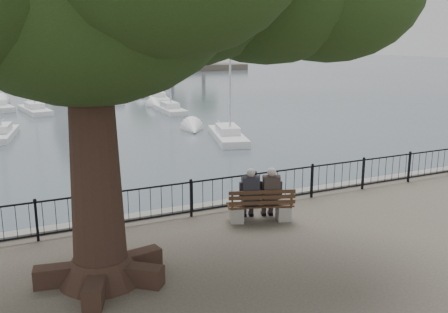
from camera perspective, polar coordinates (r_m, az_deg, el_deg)
harbor at (r=14.88m, az=-0.83°, el=-7.49°), size 260.00×260.00×1.20m
railing at (r=14.11m, az=0.00°, el=-4.12°), size 22.06×0.06×1.00m
bench at (r=13.47m, az=4.18°, el=-6.05°), size 1.85×1.08×0.94m
person_left at (r=13.40m, az=2.97°, el=-4.52°), size 0.59×0.81×1.49m
person_right at (r=13.50m, az=5.28°, el=-4.43°), size 0.59×0.81×1.49m
lion_monument at (r=60.20m, az=-18.18°, el=9.28°), size 6.12×6.12×8.99m
sailboat_b at (r=32.78m, az=-24.09°, el=2.56°), size 2.29×5.11×11.05m
sailboat_c at (r=29.39m, az=0.43°, el=2.55°), size 3.01×5.80×10.54m
sailboat_d at (r=40.82m, az=-6.22°, el=5.49°), size 1.73×5.38×10.24m
sailboat_f at (r=47.24m, az=-13.78°, el=6.26°), size 3.13×5.37×10.49m
sailboat_g at (r=48.58m, az=-7.54°, el=6.68°), size 2.65×6.00×10.34m
sailboat_i at (r=42.99m, az=-20.81°, el=5.09°), size 2.30×5.67×10.17m
far_shore at (r=94.48m, az=-6.18°, el=12.12°), size 30.00×8.60×9.18m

